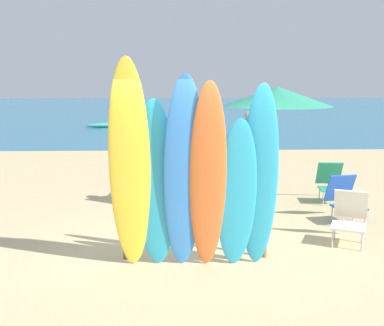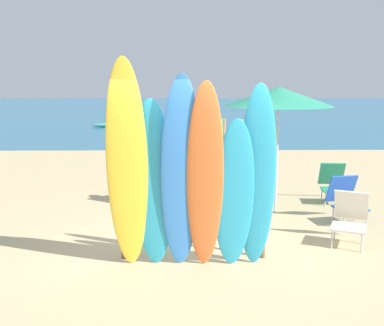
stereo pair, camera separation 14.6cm
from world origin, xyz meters
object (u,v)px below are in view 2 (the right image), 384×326
surfboard_teal_5 (257,179)px  beach_chair_striped (350,216)px  beach_chair_red (345,198)px  surfboard_blue_2 (181,176)px  distant_boat (129,124)px  surfboard_rack (193,221)px  surfboard_orange_3 (205,179)px  surfboard_teal_1 (153,186)px  beach_chair_blue (333,181)px  beachgoer_strolling (252,136)px  beachgoer_near_rack (178,162)px  surfboard_yellow_0 (127,169)px  beach_umbrella (279,97)px  surfboard_teal_4 (234,195)px  beachgoer_by_water (215,136)px

surfboard_teal_5 → beach_chair_striped: size_ratio=2.91×
beach_chair_red → surfboard_blue_2: bearing=-153.5°
distant_boat → beach_chair_red: bearing=-70.5°
surfboard_rack → surfboard_orange_3: surfboard_orange_3 is taller
surfboard_teal_1 → beach_chair_blue: 4.89m
beachgoer_strolling → beach_chair_striped: bearing=82.3°
surfboard_rack → beachgoer_near_rack: beachgoer_near_rack is taller
beachgoer_near_rack → surfboard_teal_5: bearing=-95.3°
surfboard_yellow_0 → beach_umbrella: (2.43, 2.75, 0.79)m
surfboard_teal_4 → beach_chair_red: (2.18, 2.09, -0.59)m
surfboard_yellow_0 → beachgoer_near_rack: (0.60, 2.94, -0.44)m
surfboard_teal_1 → surfboard_yellow_0: bearing=-162.3°
surfboard_teal_1 → beach_umbrella: (2.12, 2.66, 1.03)m
surfboard_blue_2 → beachgoer_by_water: 7.07m
distant_boat → beachgoer_by_water: bearing=-71.8°
surfboard_teal_5 → beachgoer_by_water: bearing=94.7°
surfboard_teal_4 → distant_boat: 18.46m
surfboard_orange_3 → beach_chair_blue: surfboard_orange_3 is taller
surfboard_rack → surfboard_blue_2: (-0.17, -0.49, 0.74)m
beachgoer_by_water → beach_chair_blue: beachgoer_by_water is taller
beachgoer_strolling → beach_umbrella: 4.41m
surfboard_yellow_0 → beach_chair_red: (3.55, 2.14, -0.96)m
beachgoer_strolling → beach_chair_striped: size_ratio=1.87×
surfboard_teal_4 → beach_umbrella: beach_umbrella is taller
surfboard_teal_1 → surfboard_rack: bearing=39.2°
surfboard_teal_4 → surfboard_rack: bearing=139.5°
surfboard_yellow_0 → distant_boat: (-2.12, 18.16, -1.25)m
surfboard_orange_3 → surfboard_teal_5: (0.67, 0.11, -0.02)m
beachgoer_near_rack → beach_chair_red: beachgoer_near_rack is taller
surfboard_rack → surfboard_blue_2: bearing=-109.0°
surfboard_blue_2 → surfboard_teal_5: surfboard_blue_2 is taller
surfboard_yellow_0 → distant_boat: bearing=94.8°
surfboard_teal_4 → surfboard_teal_5: size_ratio=0.83×
surfboard_orange_3 → beachgoer_strolling: size_ratio=1.59×
surfboard_teal_1 → beachgoer_strolling: size_ratio=1.44×
surfboard_teal_4 → beach_chair_red: size_ratio=2.52×
surfboard_teal_4 → beach_chair_blue: 4.22m
beach_chair_blue → beach_chair_striped: beach_chair_striped is taller
surfboard_blue_2 → surfboard_teal_4: size_ratio=1.27×
surfboard_orange_3 → beach_chair_red: surfboard_orange_3 is taller
surfboard_teal_1 → beachgoer_near_rack: (0.29, 2.85, -0.20)m
beach_chair_striped → beach_umbrella: bearing=140.0°
surfboard_blue_2 → beach_chair_blue: surfboard_blue_2 is taller
surfboard_teal_4 → beachgoer_by_water: bearing=87.0°
surfboard_teal_5 → surfboard_rack: bearing=157.9°
beachgoer_near_rack → beachgoer_by_water: (0.95, 4.06, -0.01)m
surfboard_blue_2 → beach_chair_striped: (2.58, 1.09, -0.86)m
surfboard_teal_4 → beach_chair_striped: size_ratio=2.41×
surfboard_teal_5 → surfboard_blue_2: bearing=-170.9°
surfboard_teal_5 → beach_umbrella: size_ratio=1.06×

